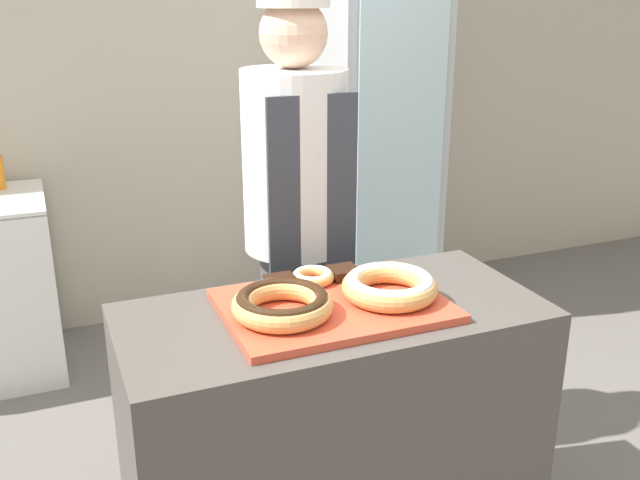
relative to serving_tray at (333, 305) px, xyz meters
The scene contains 10 objects.
wall_back 2.17m from the serving_tray, 90.00° to the left, with size 8.00×0.06×2.70m.
display_counter 0.46m from the serving_tray, ahead, with size 1.23×0.58×0.90m.
serving_tray is the anchor object (origin of this frame).
donut_chocolate_glaze 0.18m from the serving_tray, 169.13° to the right, with size 0.28×0.28×0.07m.
donut_light_glaze 0.18m from the serving_tray, 10.87° to the right, with size 0.28×0.28×0.07m.
donut_mini_center 0.16m from the serving_tray, 90.00° to the left, with size 0.13×0.13×0.04m.
brownie_back_left 0.19m from the serving_tray, 123.23° to the left, with size 0.09×0.09×0.03m.
brownie_back_right 0.19m from the serving_tray, 56.77° to the left, with size 0.09×0.09×0.03m.
baker_person 0.62m from the serving_tray, 79.35° to the left, with size 0.38×0.38×1.79m.
beverage_fridge 2.00m from the serving_tray, 60.66° to the left, with size 0.59×0.66×1.98m.
Camera 1 is at (-0.74, -1.72, 1.77)m, focal length 40.00 mm.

